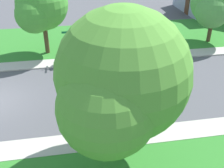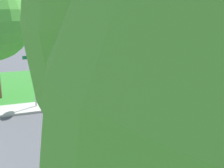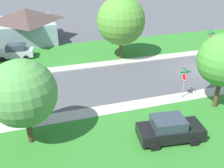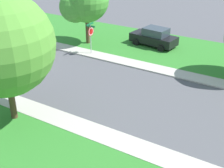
# 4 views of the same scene
# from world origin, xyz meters

# --- Properties ---
(sidewalk_east) EXTENTS (1.40, 56.00, 0.10)m
(sidewalk_east) POSITION_xyz_m (4.70, 12.00, 0.05)
(sidewalk_east) COLOR #ADA89E
(sidewalk_east) RESTS_ON ground
(sidewalk_west) EXTENTS (1.40, 56.00, 0.10)m
(sidewalk_west) POSITION_xyz_m (-4.70, 12.00, 0.05)
(sidewalk_west) COLOR #ADA89E
(sidewalk_west) RESTS_ON ground
(lawn_west) EXTENTS (8.00, 56.00, 0.08)m
(lawn_west) POSITION_xyz_m (-9.40, 12.00, 0.04)
(lawn_west) COLOR #2D7528
(lawn_west) RESTS_ON ground
(stop_sign_far_corner) EXTENTS (0.92, 0.92, 2.77)m
(stop_sign_far_corner) POSITION_xyz_m (-4.77, 4.84, 1.89)
(stop_sign_far_corner) COLOR #9E9EA3
(stop_sign_far_corner) RESTS_ON ground
(car_black_behind_trees) EXTENTS (2.44, 4.49, 1.76)m
(car_black_behind_trees) POSITION_xyz_m (-9.42, 8.67, 0.87)
(car_black_behind_trees) COLOR black
(car_black_behind_trees) RESTS_ON ground
(tree_sidewalk_far) EXTENTS (5.92, 5.51, 7.27)m
(tree_sidewalk_far) POSITION_xyz_m (6.24, 6.59, 4.33)
(tree_sidewalk_far) COLOR #4C3823
(tree_sidewalk_far) RESTS_ON ground
(tree_sidewalk_near) EXTENTS (4.51, 4.19, 5.84)m
(tree_sidewalk_near) POSITION_xyz_m (-6.67, 17.35, 3.60)
(tree_sidewalk_near) COLOR #4C3823
(tree_sidewalk_near) RESTS_ON ground
(tree_sidewalk_mid) EXTENTS (4.35, 4.05, 6.16)m
(tree_sidewalk_mid) POSITION_xyz_m (-6.59, 2.88, 4.00)
(tree_sidewalk_mid) COLOR #4C3823
(tree_sidewalk_mid) RESTS_ON ground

